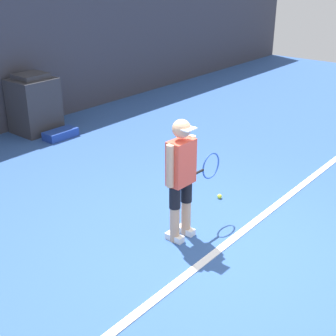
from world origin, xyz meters
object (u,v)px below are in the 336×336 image
(tennis_player, at_px, (182,175))
(tennis_ball, at_px, (220,196))
(equipment_bag, at_px, (61,134))
(covered_chair, at_px, (34,104))

(tennis_player, distance_m, tennis_ball, 1.44)
(tennis_player, relative_size, equipment_bag, 2.33)
(tennis_player, relative_size, tennis_ball, 22.72)
(tennis_player, xyz_separation_m, covered_chair, (1.26, 4.73, -0.28))
(tennis_player, height_order, equipment_bag, tennis_player)
(tennis_player, bearing_deg, covered_chair, 76.65)
(tennis_player, distance_m, covered_chair, 4.90)
(tennis_ball, xyz_separation_m, equipment_bag, (0.16, 3.85, 0.05))
(tennis_ball, distance_m, covered_chair, 4.56)
(tennis_player, bearing_deg, tennis_ball, 11.40)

